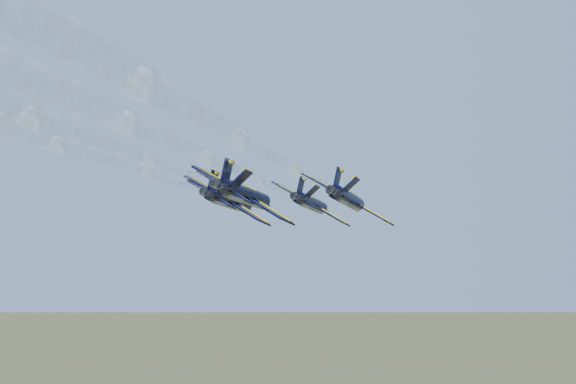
# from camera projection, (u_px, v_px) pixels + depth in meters

# --- Properties ---
(jet_lead) EXTENTS (11.91, 17.52, 6.62)m
(jet_lead) POSITION_uv_depth(u_px,v_px,m) (312.00, 203.00, 116.24)
(jet_lead) COLOR black
(jet_left) EXTENTS (11.91, 17.52, 6.62)m
(jet_left) POSITION_uv_depth(u_px,v_px,m) (230.00, 200.00, 104.59)
(jet_left) COLOR black
(jet_right) EXTENTS (11.91, 17.52, 6.62)m
(jet_right) POSITION_uv_depth(u_px,v_px,m) (348.00, 199.00, 100.14)
(jet_right) COLOR black
(jet_slot) EXTENTS (11.91, 17.52, 6.62)m
(jet_slot) POSITION_uv_depth(u_px,v_px,m) (246.00, 195.00, 88.92)
(jet_slot) COLOR black
(smoke_trail_lead) EXTENTS (12.28, 66.90, 2.93)m
(smoke_trail_lead) POSITION_uv_depth(u_px,v_px,m) (150.00, 183.00, 67.13)
(smoke_trail_lead) COLOR white
(smoke_trail_right) EXTENTS (12.28, 66.90, 2.93)m
(smoke_trail_right) POSITION_uv_depth(u_px,v_px,m) (170.00, 167.00, 51.03)
(smoke_trail_right) COLOR white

